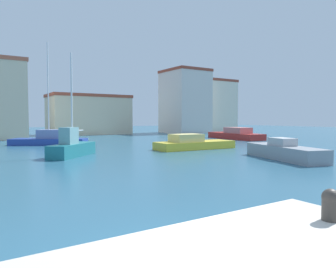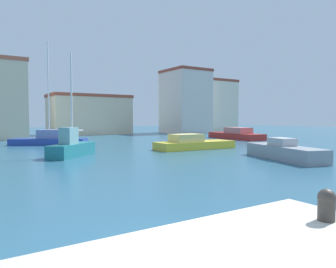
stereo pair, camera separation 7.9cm
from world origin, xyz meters
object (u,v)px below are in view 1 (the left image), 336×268
at_px(sailboat_blue_inner_mooring, 50,139).
at_px(mooring_bollard, 331,204).
at_px(motorboat_yellow_distant_north, 193,144).
at_px(motorboat_grey_center_channel, 284,152).
at_px(motorboat_red_near_pier, 236,135).
at_px(sailboat_teal_distant_east, 72,147).

bearing_deg(sailboat_blue_inner_mooring, mooring_bollard, -94.73).
height_order(mooring_bollard, sailboat_blue_inner_mooring, sailboat_blue_inner_mooring).
distance_m(motorboat_yellow_distant_north, motorboat_grey_center_channel, 8.93).
xyz_separation_m(motorboat_grey_center_channel, motorboat_red_near_pier, (12.36, 17.01, 0.06)).
height_order(mooring_bollard, motorboat_grey_center_channel, mooring_bollard).
xyz_separation_m(mooring_bollard, motorboat_yellow_distant_north, (12.30, 19.74, -0.90)).
distance_m(mooring_bollard, motorboat_grey_center_channel, 17.07).
relative_size(mooring_bollard, motorboat_yellow_distant_north, 0.07).
bearing_deg(sailboat_teal_distant_east, mooring_bollard, -94.73).
bearing_deg(mooring_bollard, sailboat_blue_inner_mooring, 85.27).
bearing_deg(sailboat_blue_inner_mooring, sailboat_teal_distant_east, -94.73).
relative_size(motorboat_yellow_distant_north, motorboat_grey_center_channel, 1.09).
bearing_deg(sailboat_teal_distant_east, motorboat_yellow_distant_north, -1.22).
bearing_deg(motorboat_yellow_distant_north, sailboat_blue_inner_mooring, 130.03).
xyz_separation_m(sailboat_teal_distant_east, motorboat_yellow_distant_north, (10.65, -0.23, -0.20)).
relative_size(sailboat_teal_distant_east, sailboat_blue_inner_mooring, 0.70).
relative_size(motorboat_yellow_distant_north, motorboat_red_near_pier, 0.82).
bearing_deg(motorboat_red_near_pier, sailboat_blue_inner_mooring, 171.46).
bearing_deg(motorboat_grey_center_channel, motorboat_yellow_distant_north, 95.47).
distance_m(sailboat_blue_inner_mooring, motorboat_grey_center_channel, 23.02).
bearing_deg(motorboat_red_near_pier, mooring_bollard, -132.49).
height_order(motorboat_yellow_distant_north, motorboat_grey_center_channel, motorboat_grey_center_channel).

